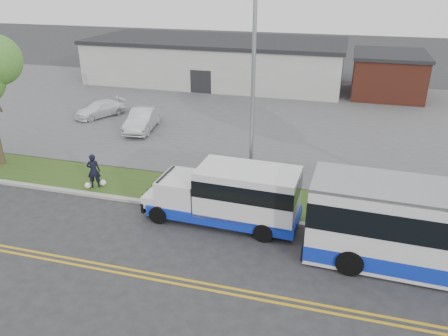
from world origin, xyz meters
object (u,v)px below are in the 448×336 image
(shuttle_bus, at_px, (232,194))
(pedestrian, at_px, (94,171))
(parked_car_b, at_px, (100,109))
(streetlight_near, at_px, (252,98))
(parked_car_a, at_px, (143,119))

(shuttle_bus, bearing_deg, pedestrian, 172.42)
(shuttle_bus, height_order, pedestrian, shuttle_bus)
(parked_car_b, bearing_deg, streetlight_near, -6.65)
(shuttle_bus, distance_m, pedestrian, 7.87)
(streetlight_near, bearing_deg, pedestrian, -174.14)
(streetlight_near, height_order, pedestrian, streetlight_near)
(parked_car_b, bearing_deg, shuttle_bus, -12.61)
(shuttle_bus, bearing_deg, parked_car_a, 133.97)
(pedestrian, bearing_deg, parked_car_b, -84.15)
(parked_car_b, bearing_deg, parked_car_a, 5.54)
(streetlight_near, distance_m, parked_car_b, 18.10)
(shuttle_bus, relative_size, parked_car_b, 1.76)
(shuttle_bus, relative_size, parked_car_a, 1.57)
(streetlight_near, bearing_deg, parked_car_b, 144.20)
(shuttle_bus, height_order, parked_car_b, shuttle_bus)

